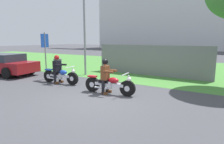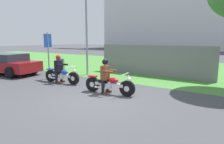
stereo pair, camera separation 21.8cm
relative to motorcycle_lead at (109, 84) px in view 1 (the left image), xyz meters
The scene contains 11 objects.
ground 1.00m from the motorcycle_lead, 89.36° to the right, with size 120.00×120.00×0.00m, color #424247.
grass_verge 8.10m from the motorcycle_lead, 89.93° to the left, with size 60.00×12.00×0.01m, color #478438.
motorcycle_lead is the anchor object (origin of this frame).
rider_lead 0.46m from the motorcycle_lead, behind, with size 0.58×0.50×1.39m.
motorcycle_follow 3.07m from the motorcycle_lead, behind, with size 2.07×0.66×0.86m.
rider_follow 3.26m from the motorcycle_lead, behind, with size 0.58×0.50×1.38m.
streetlight_pole 5.54m from the motorcycle_lead, 141.32° to the left, with size 0.96×0.20×6.03m.
trash_can 6.37m from the motorcycle_lead, 155.67° to the left, with size 0.52×0.52×0.88m, color #595E5B.
sign_banner 7.39m from the motorcycle_lead, 159.92° to the left, with size 0.08×0.60×2.60m.
car_parked 7.87m from the motorcycle_lead, behind, with size 4.61×2.41×1.28m.
fence_segment 4.72m from the motorcycle_lead, 92.47° to the left, with size 7.00×0.06×1.80m, color slate.
Camera 1 is at (4.14, -5.40, 2.14)m, focal length 31.56 mm.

